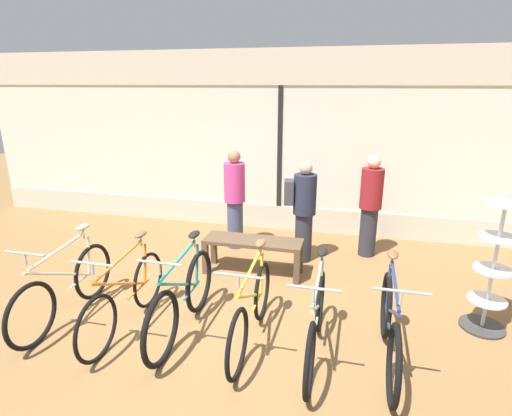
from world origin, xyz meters
TOP-DOWN VIEW (x-y plane):
  - ground_plane at (0.00, 0.00)m, footprint 24.00×24.00m
  - shop_back_wall at (0.00, 3.24)m, footprint 12.00×0.08m
  - bicycle_far_left at (-1.82, -0.31)m, footprint 0.46×1.74m
  - bicycle_left at (-1.04, -0.32)m, footprint 0.46×1.72m
  - bicycle_center_left at (-0.40, -0.25)m, footprint 0.46×1.74m
  - bicycle_center_right at (0.37, -0.24)m, footprint 0.46×1.69m
  - bicycle_right at (1.04, -0.30)m, footprint 0.46×1.68m
  - bicycle_far_right at (1.74, -0.24)m, footprint 0.46×1.70m
  - accessory_rack at (2.83, 0.63)m, footprint 0.48×0.48m
  - display_bench at (-0.01, 1.33)m, footprint 1.40×0.44m
  - customer_near_rack at (0.61, 1.94)m, footprint 0.52×0.39m
  - customer_by_window at (-0.54, 2.21)m, footprint 0.42×0.42m
  - customer_mid_floor at (1.59, 2.39)m, footprint 0.48×0.48m

SIDE VIEW (x-z plane):
  - ground_plane at x=0.00m, z-range 0.00..0.00m
  - bicycle_right at x=1.04m, z-range -0.13..0.89m
  - bicycle_center_right at x=0.37m, z-range -0.13..0.89m
  - bicycle_left at x=-1.04m, z-range -0.12..0.90m
  - bicycle_far_right at x=1.74m, z-range -0.13..0.91m
  - bicycle_far_left at x=-1.82m, z-range -0.13..0.91m
  - bicycle_center_left at x=-0.40m, z-range -0.13..0.93m
  - display_bench at x=-0.01m, z-range 0.16..0.68m
  - accessory_rack at x=2.83m, z-range -0.13..1.43m
  - customer_near_rack at x=0.61m, z-range 0.06..1.61m
  - customer_mid_floor at x=1.59m, z-range 0.04..1.65m
  - customer_by_window at x=-0.54m, z-range 0.04..1.67m
  - shop_back_wall at x=0.00m, z-range 0.04..3.24m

